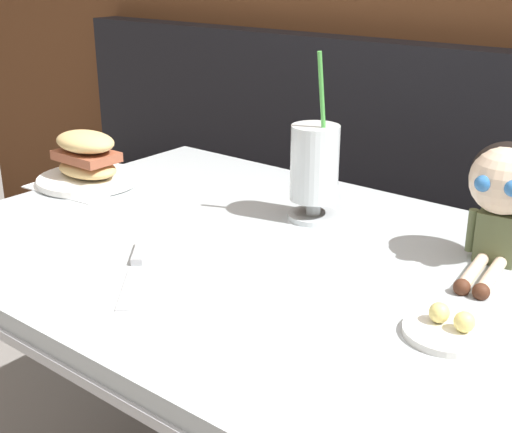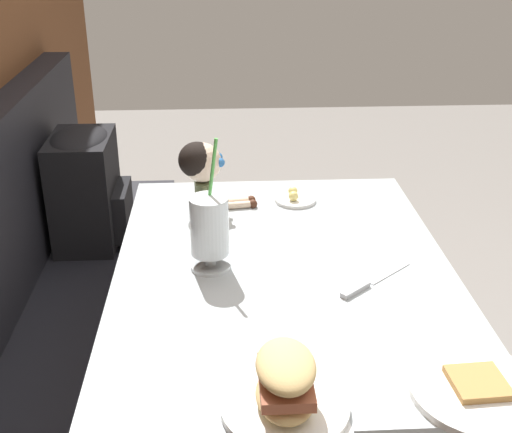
{
  "view_description": "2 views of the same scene",
  "coord_description": "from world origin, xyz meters",
  "px_view_note": "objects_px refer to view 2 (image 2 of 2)",
  "views": [
    {
      "loc": [
        0.69,
        -0.67,
        1.21
      ],
      "look_at": [
        -0.02,
        0.22,
        0.78
      ],
      "focal_mm": 48.57,
      "sensor_mm": 36.0,
      "label": 1
    },
    {
      "loc": [
        -1.38,
        0.32,
        1.52
      ],
      "look_at": [
        0.13,
        0.24,
        0.81
      ],
      "focal_mm": 46.84,
      "sensor_mm": 36.0,
      "label": 2
    }
  ],
  "objects_px": {
    "toast_plate": "(480,390)",
    "butter_saucer": "(295,198)",
    "backpack": "(87,185)",
    "milkshake_glass": "(210,229)",
    "sandwich_plate": "(285,389)",
    "butter_knife": "(365,285)",
    "seated_doll": "(202,166)"
  },
  "relations": [
    {
      "from": "toast_plate",
      "to": "butter_saucer",
      "type": "distance_m",
      "value": 0.89
    },
    {
      "from": "butter_saucer",
      "to": "backpack",
      "type": "height_order",
      "value": "backpack"
    },
    {
      "from": "backpack",
      "to": "milkshake_glass",
      "type": "bearing_deg",
      "value": -149.82
    },
    {
      "from": "toast_plate",
      "to": "butter_saucer",
      "type": "height_order",
      "value": "butter_saucer"
    },
    {
      "from": "milkshake_glass",
      "to": "sandwich_plate",
      "type": "relative_size",
      "value": 1.43
    },
    {
      "from": "butter_knife",
      "to": "seated_doll",
      "type": "bearing_deg",
      "value": 39.67
    },
    {
      "from": "sandwich_plate",
      "to": "seated_doll",
      "type": "distance_m",
      "value": 0.86
    },
    {
      "from": "butter_saucer",
      "to": "seated_doll",
      "type": "bearing_deg",
      "value": 98.51
    },
    {
      "from": "milkshake_glass",
      "to": "sandwich_plate",
      "type": "xyz_separation_m",
      "value": [
        -0.5,
        -0.13,
        -0.06
      ]
    },
    {
      "from": "toast_plate",
      "to": "backpack",
      "type": "bearing_deg",
      "value": 36.66
    },
    {
      "from": "seated_doll",
      "to": "butter_saucer",
      "type": "bearing_deg",
      "value": -81.49
    },
    {
      "from": "milkshake_glass",
      "to": "butter_saucer",
      "type": "xyz_separation_m",
      "value": [
        0.38,
        -0.24,
        -0.09
      ]
    },
    {
      "from": "butter_saucer",
      "to": "butter_knife",
      "type": "height_order",
      "value": "butter_saucer"
    },
    {
      "from": "seated_doll",
      "to": "backpack",
      "type": "relative_size",
      "value": 0.55
    },
    {
      "from": "sandwich_plate",
      "to": "seated_doll",
      "type": "relative_size",
      "value": 0.98
    },
    {
      "from": "butter_saucer",
      "to": "seated_doll",
      "type": "distance_m",
      "value": 0.29
    },
    {
      "from": "milkshake_glass",
      "to": "butter_knife",
      "type": "distance_m",
      "value": 0.38
    },
    {
      "from": "toast_plate",
      "to": "seated_doll",
      "type": "distance_m",
      "value": 0.97
    },
    {
      "from": "toast_plate",
      "to": "sandwich_plate",
      "type": "bearing_deg",
      "value": 94.1
    },
    {
      "from": "butter_knife",
      "to": "sandwich_plate",
      "type": "bearing_deg",
      "value": 151.19
    },
    {
      "from": "toast_plate",
      "to": "butter_saucer",
      "type": "xyz_separation_m",
      "value": [
        0.86,
        0.24,
        0.0
      ]
    },
    {
      "from": "toast_plate",
      "to": "milkshake_glass",
      "type": "distance_m",
      "value": 0.68
    },
    {
      "from": "butter_saucer",
      "to": "butter_knife",
      "type": "distance_m",
      "value": 0.5
    },
    {
      "from": "toast_plate",
      "to": "backpack",
      "type": "xyz_separation_m",
      "value": [
        1.21,
        0.9,
        -0.09
      ]
    },
    {
      "from": "sandwich_plate",
      "to": "butter_knife",
      "type": "height_order",
      "value": "sandwich_plate"
    },
    {
      "from": "sandwich_plate",
      "to": "butter_knife",
      "type": "xyz_separation_m",
      "value": [
        0.4,
        -0.22,
        -0.04
      ]
    },
    {
      "from": "toast_plate",
      "to": "milkshake_glass",
      "type": "relative_size",
      "value": 0.79
    },
    {
      "from": "butter_saucer",
      "to": "seated_doll",
      "type": "height_order",
      "value": "seated_doll"
    },
    {
      "from": "butter_knife",
      "to": "backpack",
      "type": "height_order",
      "value": "backpack"
    },
    {
      "from": "backpack",
      "to": "seated_doll",
      "type": "bearing_deg",
      "value": -134.34
    },
    {
      "from": "toast_plate",
      "to": "seated_doll",
      "type": "height_order",
      "value": "seated_doll"
    },
    {
      "from": "toast_plate",
      "to": "backpack",
      "type": "distance_m",
      "value": 1.52
    }
  ]
}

